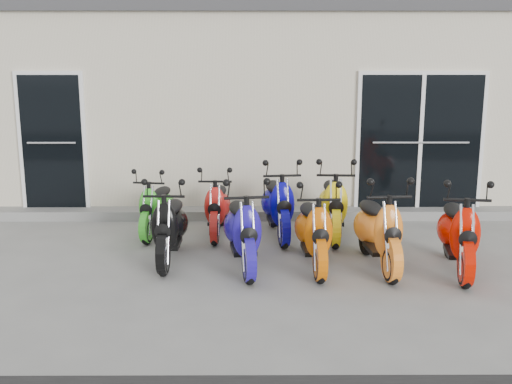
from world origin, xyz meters
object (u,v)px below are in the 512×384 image
at_px(scooter_front_blue, 243,221).
at_px(scooter_back_red, 217,199).
at_px(scooter_back_blue, 278,196).
at_px(scooter_back_yellow, 333,196).
at_px(scooter_front_orange_a, 314,222).
at_px(scooter_front_red, 459,223).
at_px(scooter_front_black, 169,217).
at_px(scooter_front_orange_b, 379,220).
at_px(scooter_back_green, 156,200).

relative_size(scooter_front_blue, scooter_back_red, 1.13).
bearing_deg(scooter_back_blue, scooter_back_yellow, -6.70).
relative_size(scooter_front_orange_a, scooter_front_red, 0.96).
height_order(scooter_front_orange_a, scooter_front_red, scooter_front_red).
xyz_separation_m(scooter_front_black, scooter_front_orange_b, (2.58, -0.26, 0.03)).
xyz_separation_m(scooter_front_orange_a, scooter_front_red, (1.73, -0.15, 0.02)).
distance_m(scooter_front_orange_a, scooter_front_red, 1.74).
xyz_separation_m(scooter_front_black, scooter_front_blue, (0.93, -0.26, 0.03)).
bearing_deg(scooter_front_red, scooter_back_blue, 153.14).
bearing_deg(scooter_front_orange_b, scooter_back_green, 148.37).
distance_m(scooter_front_blue, scooter_back_red, 1.47).
height_order(scooter_front_blue, scooter_back_green, scooter_front_blue).
relative_size(scooter_front_red, scooter_back_red, 1.14).
relative_size(scooter_front_black, scooter_front_blue, 0.95).
bearing_deg(scooter_back_green, scooter_front_orange_a, -25.27).
xyz_separation_m(scooter_front_black, scooter_front_orange_a, (1.79, -0.25, 0.01)).
bearing_deg(scooter_front_orange_b, scooter_back_yellow, 100.99).
distance_m(scooter_back_red, scooter_back_blue, 0.88).
bearing_deg(scooter_back_red, scooter_front_orange_b, -33.18).
distance_m(scooter_front_orange_b, scooter_back_yellow, 1.38).
relative_size(scooter_front_orange_b, scooter_back_green, 1.18).
relative_size(scooter_front_orange_b, scooter_back_red, 1.14).
bearing_deg(scooter_front_red, scooter_back_yellow, 140.13).
xyz_separation_m(scooter_front_orange_a, scooter_front_orange_b, (0.79, -0.01, 0.02)).
bearing_deg(scooter_back_green, scooter_front_blue, -40.12).
bearing_deg(scooter_back_blue, scooter_front_orange_a, -79.92).
bearing_deg(scooter_front_orange_a, scooter_back_blue, 103.45).
xyz_separation_m(scooter_front_orange_b, scooter_back_red, (-2.05, 1.41, -0.08)).
bearing_deg(scooter_front_black, scooter_front_blue, -13.92).
height_order(scooter_front_blue, scooter_back_blue, scooter_front_blue).
height_order(scooter_front_blue, scooter_front_orange_a, scooter_front_blue).
relative_size(scooter_front_orange_b, scooter_back_yellow, 1.01).
relative_size(scooter_back_green, scooter_back_blue, 0.86).
relative_size(scooter_front_blue, scooter_back_green, 1.17).
xyz_separation_m(scooter_front_orange_b, scooter_back_blue, (-1.18, 1.32, -0.01)).
distance_m(scooter_front_blue, scooter_front_orange_a, 0.87).
height_order(scooter_front_blue, scooter_back_yellow, scooter_front_blue).
bearing_deg(scooter_front_black, scooter_back_red, 66.52).
distance_m(scooter_front_black, scooter_back_green, 1.23).
distance_m(scooter_front_black, scooter_front_orange_a, 1.81).
bearing_deg(scooter_front_orange_a, scooter_front_blue, 177.68).
relative_size(scooter_front_blue, scooter_front_orange_b, 0.99).
relative_size(scooter_front_black, scooter_back_yellow, 0.96).
height_order(scooter_front_orange_a, scooter_back_yellow, scooter_back_yellow).
bearing_deg(scooter_front_black, scooter_back_yellow, 27.32).
height_order(scooter_front_red, scooter_back_red, scooter_front_red).
height_order(scooter_front_blue, scooter_front_red, scooter_front_red).
distance_m(scooter_front_orange_a, scooter_back_green, 2.57).
relative_size(scooter_front_orange_b, scooter_back_blue, 1.02).
relative_size(scooter_front_black, scooter_back_green, 1.12).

